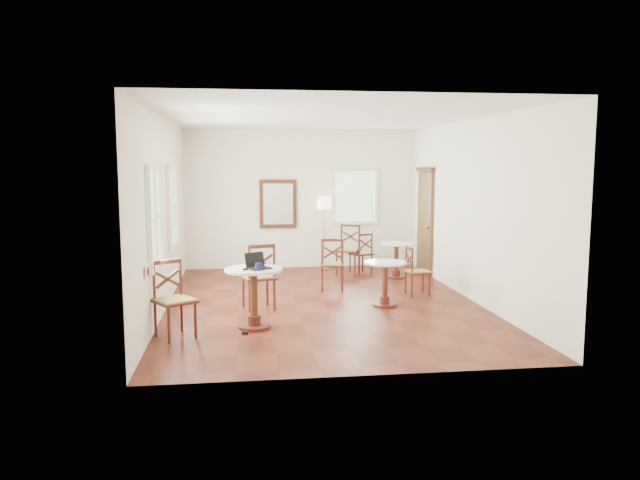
{
  "coord_description": "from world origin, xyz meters",
  "views": [
    {
      "loc": [
        -1.32,
        -9.72,
        2.27
      ],
      "look_at": [
        0.0,
        0.3,
        1.0
      ],
      "focal_mm": 34.26,
      "sensor_mm": 36.0,
      "label": 1
    }
  ],
  "objects_px": {
    "chair_mid_b": "(416,271)",
    "navy_mug": "(259,267)",
    "cafe_table_mid": "(385,279)",
    "chair_near_b": "(174,299)",
    "chair_mid_a": "(332,264)",
    "cafe_table_near": "(254,291)",
    "chair_back_a": "(361,253)",
    "power_adapter": "(245,333)",
    "mouse": "(245,269)",
    "water_glass": "(268,265)",
    "chair_back_b": "(348,249)",
    "floor_lamp": "(324,208)",
    "laptop": "(257,265)",
    "cafe_table_back": "(396,256)",
    "chair_near_a": "(259,277)"
  },
  "relations": [
    {
      "from": "cafe_table_mid",
      "to": "chair_near_b",
      "type": "height_order",
      "value": "chair_near_b"
    },
    {
      "from": "floor_lamp",
      "to": "laptop",
      "type": "xyz_separation_m",
      "value": [
        -1.56,
        -4.58,
        -0.43
      ]
    },
    {
      "from": "cafe_table_near",
      "to": "navy_mug",
      "type": "distance_m",
      "value": 0.41
    },
    {
      "from": "cafe_table_back",
      "to": "power_adapter",
      "type": "relative_size",
      "value": 8.17
    },
    {
      "from": "chair_mid_a",
      "to": "mouse",
      "type": "height_order",
      "value": "chair_mid_a"
    },
    {
      "from": "water_glass",
      "to": "cafe_table_mid",
      "type": "bearing_deg",
      "value": 30.4
    },
    {
      "from": "cafe_table_near",
      "to": "cafe_table_mid",
      "type": "relative_size",
      "value": 1.17
    },
    {
      "from": "cafe_table_mid",
      "to": "mouse",
      "type": "xyz_separation_m",
      "value": [
        -2.22,
        -1.21,
        0.41
      ]
    },
    {
      "from": "cafe_table_near",
      "to": "power_adapter",
      "type": "xyz_separation_m",
      "value": [
        -0.13,
        -0.28,
        -0.5
      ]
    },
    {
      "from": "chair_near_b",
      "to": "chair_back_b",
      "type": "bearing_deg",
      "value": 21.21
    },
    {
      "from": "mouse",
      "to": "water_glass",
      "type": "bearing_deg",
      "value": 24.55
    },
    {
      "from": "cafe_table_near",
      "to": "chair_mid_a",
      "type": "height_order",
      "value": "chair_mid_a"
    },
    {
      "from": "cafe_table_back",
      "to": "power_adapter",
      "type": "xyz_separation_m",
      "value": [
        -3.03,
        -3.68,
        -0.42
      ]
    },
    {
      "from": "cafe_table_mid",
      "to": "chair_near_b",
      "type": "distance_m",
      "value": 3.44
    },
    {
      "from": "cafe_table_near",
      "to": "laptop",
      "type": "bearing_deg",
      "value": -1.97
    },
    {
      "from": "chair_near_b",
      "to": "power_adapter",
      "type": "xyz_separation_m",
      "value": [
        0.92,
        0.01,
        -0.48
      ]
    },
    {
      "from": "navy_mug",
      "to": "power_adapter",
      "type": "distance_m",
      "value": 0.9
    },
    {
      "from": "navy_mug",
      "to": "cafe_table_back",
      "type": "bearing_deg",
      "value": 51.53
    },
    {
      "from": "chair_near_b",
      "to": "mouse",
      "type": "relative_size",
      "value": 11.25
    },
    {
      "from": "cafe_table_mid",
      "to": "chair_near_b",
      "type": "bearing_deg",
      "value": -156.72
    },
    {
      "from": "cafe_table_mid",
      "to": "water_glass",
      "type": "xyz_separation_m",
      "value": [
        -1.92,
        -1.12,
        0.45
      ]
    },
    {
      "from": "mouse",
      "to": "cafe_table_mid",
      "type": "bearing_deg",
      "value": 37.69
    },
    {
      "from": "cafe_table_near",
      "to": "mouse",
      "type": "xyz_separation_m",
      "value": [
        -0.11,
        -0.14,
        0.34
      ]
    },
    {
      "from": "chair_mid_a",
      "to": "navy_mug",
      "type": "bearing_deg",
      "value": 68.87
    },
    {
      "from": "chair_back_a",
      "to": "navy_mug",
      "type": "distance_m",
      "value": 4.73
    },
    {
      "from": "cafe_table_near",
      "to": "power_adapter",
      "type": "relative_size",
      "value": 9.81
    },
    {
      "from": "cafe_table_near",
      "to": "navy_mug",
      "type": "xyz_separation_m",
      "value": [
        0.07,
        -0.17,
        0.37
      ]
    },
    {
      "from": "chair_back_b",
      "to": "navy_mug",
      "type": "distance_m",
      "value": 4.63
    },
    {
      "from": "chair_near_a",
      "to": "navy_mug",
      "type": "height_order",
      "value": "chair_near_a"
    },
    {
      "from": "navy_mug",
      "to": "chair_near_b",
      "type": "bearing_deg",
      "value": -173.92
    },
    {
      "from": "cafe_table_near",
      "to": "laptop",
      "type": "relative_size",
      "value": 2.21
    },
    {
      "from": "laptop",
      "to": "chair_back_a",
      "type": "bearing_deg",
      "value": 30.43
    },
    {
      "from": "chair_back_a",
      "to": "chair_back_b",
      "type": "xyz_separation_m",
      "value": [
        -0.27,
        0.03,
        0.08
      ]
    },
    {
      "from": "cafe_table_mid",
      "to": "water_glass",
      "type": "bearing_deg",
      "value": -149.6
    },
    {
      "from": "cafe_table_back",
      "to": "laptop",
      "type": "distance_m",
      "value": 4.46
    },
    {
      "from": "cafe_table_back",
      "to": "water_glass",
      "type": "xyz_separation_m",
      "value": [
        -2.71,
        -3.45,
        0.46
      ]
    },
    {
      "from": "mouse",
      "to": "power_adapter",
      "type": "bearing_deg",
      "value": -89.03
    },
    {
      "from": "chair_back_b",
      "to": "power_adapter",
      "type": "relative_size",
      "value": 11.85
    },
    {
      "from": "cafe_table_near",
      "to": "chair_back_a",
      "type": "xyz_separation_m",
      "value": [
        2.31,
        3.97,
        -0.1
      ]
    },
    {
      "from": "navy_mug",
      "to": "cafe_table_mid",
      "type": "bearing_deg",
      "value": 31.27
    },
    {
      "from": "cafe_table_back",
      "to": "mouse",
      "type": "height_order",
      "value": "mouse"
    },
    {
      "from": "chair_back_a",
      "to": "chair_near_b",
      "type": "bearing_deg",
      "value": 27.69
    },
    {
      "from": "cafe_table_near",
      "to": "cafe_table_back",
      "type": "bearing_deg",
      "value": 49.52
    },
    {
      "from": "chair_mid_b",
      "to": "navy_mug",
      "type": "distance_m",
      "value": 3.42
    },
    {
      "from": "chair_back_a",
      "to": "water_glass",
      "type": "relative_size",
      "value": 8.78
    },
    {
      "from": "chair_back_a",
      "to": "laptop",
      "type": "xyz_separation_m",
      "value": [
        -2.26,
        -3.98,
        0.47
      ]
    },
    {
      "from": "cafe_table_near",
      "to": "navy_mug",
      "type": "bearing_deg",
      "value": -68.53
    },
    {
      "from": "cafe_table_near",
      "to": "floor_lamp",
      "type": "relative_size",
      "value": 0.54
    },
    {
      "from": "chair_back_b",
      "to": "laptop",
      "type": "bearing_deg",
      "value": -92.24
    },
    {
      "from": "chair_back_b",
      "to": "water_glass",
      "type": "bearing_deg",
      "value": -90.26
    }
  ]
}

